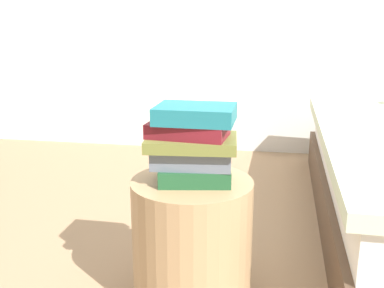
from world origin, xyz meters
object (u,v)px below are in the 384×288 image
(book_olive, at_px, (191,142))
(book_teal, at_px, (196,114))
(side_table, at_px, (192,241))
(book_slate, at_px, (193,156))
(book_forest, at_px, (195,173))
(book_maroon, at_px, (188,130))

(book_olive, xyz_separation_m, book_teal, (0.01, 0.01, 0.09))
(side_table, xyz_separation_m, book_slate, (0.00, 0.00, 0.31))
(side_table, bearing_deg, book_forest, 17.85)
(side_table, bearing_deg, book_teal, 17.26)
(book_forest, xyz_separation_m, book_teal, (0.00, 0.00, 0.20))
(book_forest, height_order, book_teal, book_teal)
(side_table, distance_m, book_olive, 0.36)
(book_forest, bearing_deg, book_teal, 5.68)
(book_maroon, distance_m, book_teal, 0.06)
(book_olive, xyz_separation_m, book_maroon, (-0.01, -0.00, 0.04))
(side_table, distance_m, book_forest, 0.25)
(book_olive, bearing_deg, book_maroon, 178.26)
(book_forest, distance_m, book_slate, 0.06)
(book_slate, xyz_separation_m, book_olive, (-0.01, -0.01, 0.05))
(side_table, height_order, book_slate, book_slate)
(side_table, relative_size, book_olive, 1.53)
(book_slate, relative_size, book_teal, 1.03)
(book_forest, bearing_deg, book_olive, -151.58)
(book_forest, relative_size, book_teal, 0.93)
(book_slate, bearing_deg, book_olive, -138.84)
(book_slate, xyz_separation_m, book_teal, (0.01, 0.00, 0.14))
(book_slate, height_order, book_olive, book_olive)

